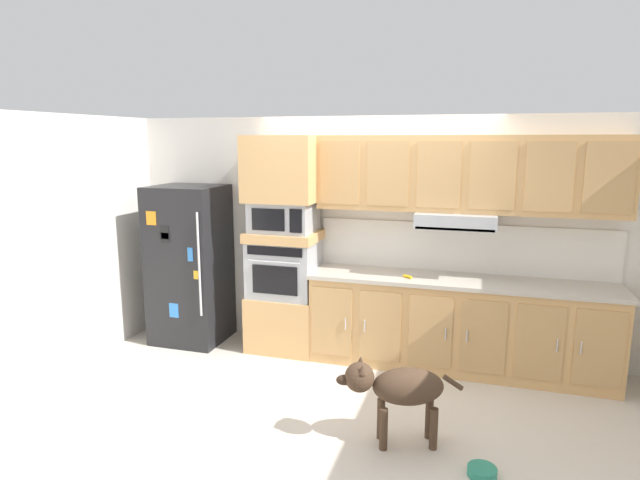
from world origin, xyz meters
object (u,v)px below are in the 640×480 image
Objects in this scene: screwdriver at (408,276)px; microwave at (284,216)px; refrigerator at (190,264)px; dog at (398,388)px; dog_food_bowl at (482,471)px; built_in_oven at (285,268)px.

microwave is at bearing 175.54° from screwdriver.
screwdriver is at bearing -4.46° from microwave.
refrigerator is at bearing 179.15° from screwdriver.
dog_food_bowl is (0.62, -0.22, -0.42)m from dog.
microwave reaches higher than dog.
dog is at bearing 160.40° from dog_food_bowl.
screwdriver is (1.34, -0.10, 0.03)m from built_in_oven.
screwdriver is 0.18× the size of dog.
screwdriver is at bearing -4.46° from built_in_oven.
built_in_oven is 2.86m from dog_food_bowl.
dog is at bearing -84.83° from screwdriver.
dog_food_bowl is (2.09, -1.76, -0.87)m from built_in_oven.
refrigerator reaches higher than screwdriver.
built_in_oven is 3.50× the size of dog_food_bowl.
microwave is 2.35m from dog.
built_in_oven is at bearing -64.16° from dog.
refrigerator reaches higher than dog_food_bowl.
dog is 0.78m from dog_food_bowl.
dog_food_bowl is at bearing -40.08° from built_in_oven.
built_in_oven is at bearing 175.54° from screwdriver.
built_in_oven is 0.76× the size of dog.
screwdriver reaches higher than dog.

